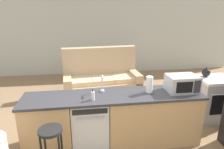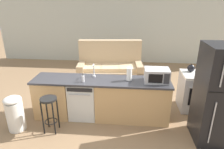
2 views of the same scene
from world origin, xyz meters
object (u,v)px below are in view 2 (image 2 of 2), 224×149
object	(u,v)px
dishwasher	(84,99)
kettle	(191,68)
bar_stool	(49,108)
paper_towel_roll	(129,74)
trash_bin	(15,113)
refrigerator	(219,95)
couch	(110,68)
microwave	(157,75)
stove_range	(197,91)
soap_bottle	(83,79)

from	to	relation	value
dishwasher	kettle	bearing A→B (deg)	15.58
kettle	bar_stool	size ratio (longest dim) A/B	0.28
paper_towel_roll	trash_bin	bearing A→B (deg)	-164.14
paper_towel_roll	bar_stool	distance (m)	1.73
paper_towel_roll	dishwasher	bearing A→B (deg)	-179.25
refrigerator	kettle	world-z (taller)	refrigerator
refrigerator	trash_bin	size ratio (longest dim) A/B	2.46
paper_towel_roll	kettle	world-z (taller)	paper_towel_roll
kettle	couch	bearing A→B (deg)	144.03
refrigerator	bar_stool	size ratio (longest dim) A/B	2.46
paper_towel_roll	bar_stool	bearing A→B (deg)	-157.51
dishwasher	trash_bin	distance (m)	1.40
kettle	dishwasher	bearing A→B (deg)	-164.42
microwave	bar_stool	world-z (taller)	microwave
paper_towel_roll	kettle	bearing A→B (deg)	24.83
refrigerator	bar_stool	xyz separation A→B (m)	(-3.13, -0.07, -0.38)
stove_range	soap_bottle	distance (m)	2.69
microwave	bar_stool	size ratio (longest dim) A/B	0.68
stove_range	paper_towel_roll	world-z (taller)	paper_towel_roll
bar_stool	microwave	bearing A→B (deg)	16.46
dishwasher	microwave	distance (m)	1.68
refrigerator	trash_bin	world-z (taller)	refrigerator
stove_range	kettle	xyz separation A→B (m)	(-0.17, 0.13, 0.53)
trash_bin	couch	xyz separation A→B (m)	(1.63, 2.80, 0.02)
stove_range	trash_bin	distance (m)	4.03
dishwasher	refrigerator	world-z (taller)	refrigerator
refrigerator	kettle	xyz separation A→B (m)	(-0.17, 1.23, 0.07)
dishwasher	microwave	xyz separation A→B (m)	(1.56, -0.00, 0.62)
stove_range	couch	size ratio (longest dim) A/B	0.43
microwave	soap_bottle	bearing A→B (deg)	-174.37
paper_towel_roll	kettle	xyz separation A→B (m)	(1.44, 0.67, -0.05)
refrigerator	couch	world-z (taller)	refrigerator
microwave	kettle	bearing A→B (deg)	37.84
soap_bottle	couch	size ratio (longest dim) A/B	0.08
stove_range	trash_bin	size ratio (longest dim) A/B	1.22
dishwasher	couch	bearing A→B (deg)	80.07
microwave	paper_towel_roll	distance (m)	0.56
paper_towel_roll	couch	world-z (taller)	couch
bar_stool	dishwasher	bearing A→B (deg)	49.45
dishwasher	trash_bin	xyz separation A→B (m)	(-1.25, -0.63, -0.04)
dishwasher	couch	world-z (taller)	couch
microwave	paper_towel_roll	size ratio (longest dim) A/B	1.77
microwave	trash_bin	xyz separation A→B (m)	(-2.81, -0.63, -0.66)
bar_stool	kettle	bearing A→B (deg)	23.64
dishwasher	bar_stool	distance (m)	0.82
paper_towel_roll	trash_bin	world-z (taller)	paper_towel_roll
bar_stool	stove_range	bearing A→B (deg)	20.45
stove_range	kettle	bearing A→B (deg)	141.81
bar_stool	couch	world-z (taller)	couch
stove_range	paper_towel_roll	bearing A→B (deg)	-161.55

